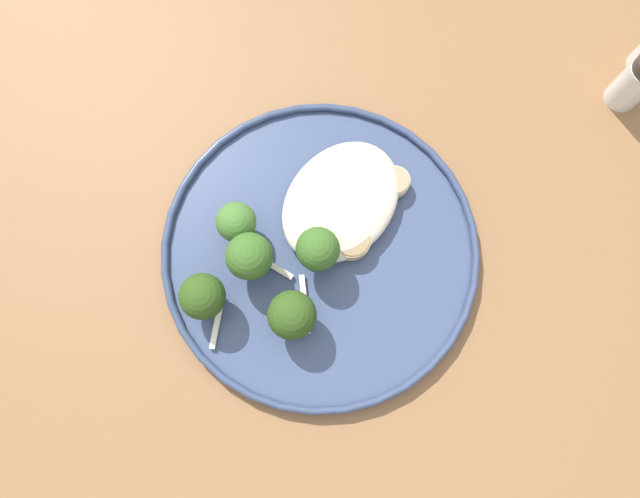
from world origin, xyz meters
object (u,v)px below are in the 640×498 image
at_px(seared_scallop_rear_pale, 352,241).
at_px(pepper_shaker, 636,81).
at_px(seared_scallop_tiny_bay, 391,180).
at_px(seared_scallop_large_seared, 331,227).
at_px(seared_scallop_right_edge, 311,188).
at_px(broccoli_floret_center_pile, 203,297).
at_px(seared_scallop_front_small, 350,183).
at_px(broccoli_floret_near_rim, 236,222).
at_px(broccoli_floret_rear_charred, 318,250).
at_px(dinner_plate, 320,252).
at_px(seared_scallop_on_noodles, 339,204).
at_px(seared_scallop_tilted_round, 364,207).
at_px(broccoli_floret_split_head, 290,313).
at_px(broccoli_floret_small_sprig, 249,257).

height_order(seared_scallop_rear_pale, pepper_shaker, pepper_shaker).
xyz_separation_m(seared_scallop_tiny_bay, seared_scallop_rear_pale, (0.07, 0.01, 0.00)).
relative_size(seared_scallop_large_seared, seared_scallop_tiny_bay, 1.22).
bearing_deg(seared_scallop_right_edge, broccoli_floret_center_pile, -4.59).
distance_m(seared_scallop_tiny_bay, seared_scallop_front_small, 0.04).
distance_m(seared_scallop_front_small, broccoli_floret_near_rim, 0.11).
bearing_deg(broccoli_floret_rear_charred, dinner_plate, -159.61).
height_order(seared_scallop_right_edge, seared_scallop_front_small, same).
bearing_deg(seared_scallop_on_noodles, broccoli_floret_rear_charred, 14.67).
xyz_separation_m(seared_scallop_on_noodles, broccoli_floret_near_rim, (0.07, -0.06, 0.02)).
bearing_deg(seared_scallop_tilted_round, broccoli_floret_split_head, 3.01).
bearing_deg(broccoli_floret_split_head, broccoli_floret_small_sprig, -108.05).
distance_m(dinner_plate, seared_scallop_right_edge, 0.06).
bearing_deg(dinner_plate, seared_scallop_right_edge, -135.25).
xyz_separation_m(broccoli_floret_rear_charred, broccoli_floret_center_pile, (0.09, -0.05, -0.00)).
bearing_deg(seared_scallop_right_edge, seared_scallop_large_seared, 62.25).
xyz_separation_m(seared_scallop_on_noodles, seared_scallop_tilted_round, (-0.01, 0.02, -0.00)).
height_order(broccoli_floret_split_head, broccoli_floret_near_rim, broccoli_floret_split_head).
relative_size(seared_scallop_on_noodles, seared_scallop_tiny_bay, 1.11).
relative_size(broccoli_floret_small_sprig, broccoli_floret_split_head, 1.05).
distance_m(seared_scallop_tiny_bay, broccoli_floret_center_pile, 0.20).
xyz_separation_m(seared_scallop_tiny_bay, seared_scallop_right_edge, (0.05, -0.06, -0.00)).
relative_size(seared_scallop_on_noodles, broccoli_floret_small_sprig, 0.54).
distance_m(dinner_plate, pepper_shaker, 0.34).
xyz_separation_m(seared_scallop_front_small, seared_scallop_tilted_round, (0.01, 0.02, 0.00)).
height_order(seared_scallop_right_edge, broccoli_floret_rear_charred, broccoli_floret_rear_charred).
bearing_deg(pepper_shaker, broccoli_floret_near_rim, -33.16).
height_order(seared_scallop_front_small, seared_scallop_tilted_round, seared_scallop_tilted_round).
distance_m(seared_scallop_large_seared, seared_scallop_front_small, 0.05).
xyz_separation_m(seared_scallop_tiny_bay, pepper_shaker, (-0.21, 0.13, 0.01)).
height_order(seared_scallop_tiny_bay, broccoli_floret_small_sprig, broccoli_floret_small_sprig).
bearing_deg(broccoli_floret_split_head, seared_scallop_front_small, -167.18).
height_order(seared_scallop_rear_pale, broccoli_floret_near_rim, broccoli_floret_near_rim).
bearing_deg(broccoli_floret_split_head, broccoli_floret_near_rim, -113.05).
xyz_separation_m(seared_scallop_tilted_round, broccoli_floret_rear_charred, (0.06, -0.01, 0.03)).
relative_size(broccoli_floret_small_sprig, broccoli_floret_center_pile, 1.07).
bearing_deg(seared_scallop_large_seared, dinner_plate, 11.29).
bearing_deg(seared_scallop_right_edge, broccoli_floret_split_head, 28.19).
bearing_deg(broccoli_floret_rear_charred, pepper_shaker, 155.16).
relative_size(dinner_plate, broccoli_floret_center_pile, 5.34).
bearing_deg(broccoli_floret_center_pile, broccoli_floret_split_head, 115.26).
bearing_deg(seared_scallop_rear_pale, broccoli_floret_center_pile, -30.97).
distance_m(dinner_plate, seared_scallop_front_small, 0.07).
relative_size(seared_scallop_tilted_round, broccoli_floret_near_rim, 0.50).
height_order(seared_scallop_front_small, broccoli_floret_near_rim, broccoli_floret_near_rim).
bearing_deg(broccoli_floret_center_pile, seared_scallop_tiny_bay, 160.54).
relative_size(dinner_plate, broccoli_floret_rear_charred, 5.06).
bearing_deg(dinner_plate, seared_scallop_tilted_round, 170.54).
xyz_separation_m(broccoli_floret_center_pile, broccoli_floret_near_rim, (-0.07, -0.02, -0.00)).
bearing_deg(seared_scallop_front_small, pepper_shaker, 145.93).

